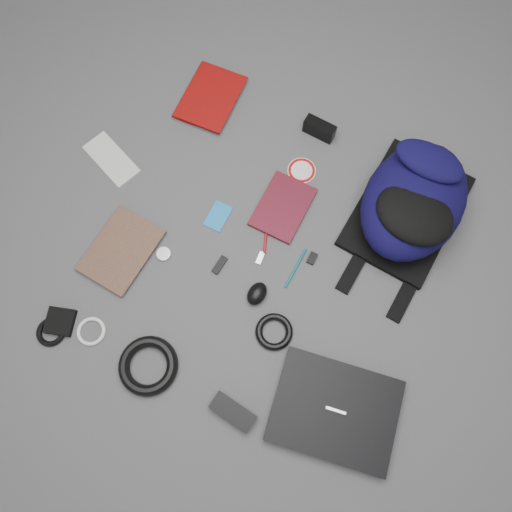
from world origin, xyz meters
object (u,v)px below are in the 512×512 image
at_px(dvd_case, 283,207).
at_px(power_brick, 233,412).
at_px(mouse, 257,294).
at_px(pouch, 60,322).
at_px(textbook_red, 187,89).
at_px(comic_book, 98,237).
at_px(compact_camera, 319,129).
at_px(laptop, 335,410).
at_px(backpack, 414,201).

distance_m(dvd_case, power_brick, 0.62).
bearing_deg(dvd_case, mouse, -79.03).
xyz_separation_m(mouse, pouch, (-0.48, -0.30, -0.01)).
relative_size(textbook_red, dvd_case, 1.15).
bearing_deg(comic_book, compact_camera, 57.96).
bearing_deg(comic_book, dvd_case, 40.00).
bearing_deg(power_brick, pouch, -173.24).
distance_m(textbook_red, mouse, 0.74).
bearing_deg(mouse, pouch, -141.10).
bearing_deg(mouse, comic_book, -169.50).
relative_size(comic_book, power_brick, 1.90).
height_order(laptop, comic_book, laptop).
xyz_separation_m(laptop, comic_book, (-0.83, 0.17, -0.01)).
bearing_deg(textbook_red, mouse, -48.38).
distance_m(mouse, power_brick, 0.33).
bearing_deg(pouch, compact_camera, 63.14).
height_order(backpack, pouch, backpack).
height_order(dvd_case, pouch, pouch).
distance_m(compact_camera, power_brick, 0.90).
bearing_deg(pouch, comic_book, 96.36).
bearing_deg(compact_camera, textbook_red, -170.67).
bearing_deg(laptop, power_brick, -162.26).
xyz_separation_m(laptop, dvd_case, (-0.36, 0.49, -0.01)).
bearing_deg(power_brick, laptop, 33.82).
distance_m(textbook_red, comic_book, 0.58).
distance_m(laptop, dvd_case, 0.61).
distance_m(laptop, comic_book, 0.85).
bearing_deg(compact_camera, power_brick, -77.15).
relative_size(comic_book, pouch, 3.06).
distance_m(backpack, power_brick, 0.79).
bearing_deg(mouse, textbook_red, 139.28).
xyz_separation_m(comic_book, compact_camera, (0.47, 0.61, 0.02)).
xyz_separation_m(backpack, comic_book, (-0.82, -0.46, -0.08)).
bearing_deg(pouch, backpack, 42.62).
bearing_deg(compact_camera, pouch, -111.15).
height_order(backpack, mouse, backpack).
bearing_deg(textbook_red, laptop, -43.34).
height_order(textbook_red, compact_camera, compact_camera).
bearing_deg(backpack, mouse, -119.81).
xyz_separation_m(mouse, power_brick, (0.07, -0.32, -0.00)).
bearing_deg(pouch, laptop, 6.77).
height_order(laptop, mouse, mouse).
relative_size(backpack, laptop, 1.34).
bearing_deg(compact_camera, mouse, -80.50).
distance_m(backpack, comic_book, 0.94).
xyz_separation_m(textbook_red, mouse, (0.50, -0.54, 0.01)).
distance_m(comic_book, compact_camera, 0.77).
xyz_separation_m(laptop, mouse, (-0.32, 0.21, 0.00)).
relative_size(textbook_red, mouse, 3.19).
bearing_deg(comic_book, laptop, -5.79).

